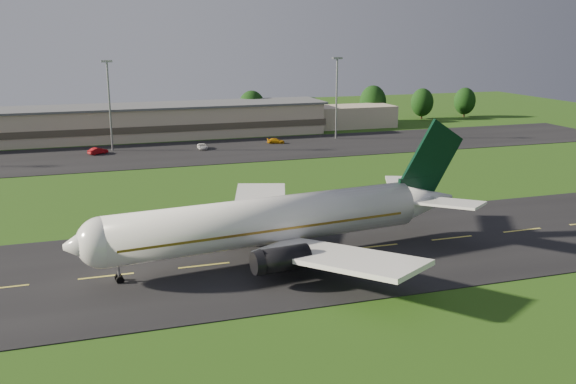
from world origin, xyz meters
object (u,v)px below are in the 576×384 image
object	(u,v)px
terminal	(114,124)
light_mast_east	(337,88)
light_mast_centre	(109,95)
service_vehicle_c	(202,146)
service_vehicle_b	(98,151)
airliner	(274,221)
service_vehicle_d	(276,141)

from	to	relation	value
terminal	light_mast_east	xyz separation A→B (m)	(53.60, -16.18, 8.75)
terminal	light_mast_centre	bearing A→B (deg)	-94.95
service_vehicle_c	service_vehicle_b	bearing A→B (deg)	-179.13
airliner	light_mast_centre	bearing A→B (deg)	93.57
light_mast_east	light_mast_centre	bearing A→B (deg)	180.00
airliner	light_mast_centre	size ratio (longest dim) A/B	2.52
airliner	service_vehicle_d	bearing A→B (deg)	66.20
airliner	terminal	world-z (taller)	airliner
terminal	service_vehicle_d	distance (m)	41.51
airliner	light_mast_east	bearing A→B (deg)	56.40
service_vehicle_b	service_vehicle_d	size ratio (longest dim) A/B	1.04
service_vehicle_d	light_mast_east	bearing A→B (deg)	-64.54
airliner	service_vehicle_b	xyz separation A→B (m)	(-17.85, 76.08, -3.84)
airliner	light_mast_centre	distance (m)	81.61
service_vehicle_c	service_vehicle_d	distance (m)	18.47
light_mast_east	service_vehicle_b	distance (m)	59.65
service_vehicle_c	service_vehicle_d	world-z (taller)	same
light_mast_centre	service_vehicle_b	world-z (taller)	light_mast_centre
terminal	light_mast_east	size ratio (longest dim) A/B	7.13
light_mast_centre	service_vehicle_b	xyz separation A→B (m)	(-3.32, -3.82, -11.91)
service_vehicle_b	light_mast_east	bearing A→B (deg)	-115.92
light_mast_east	service_vehicle_d	bearing A→B (deg)	-170.90
light_mast_centre	service_vehicle_d	bearing A→B (deg)	-4.02
service_vehicle_b	service_vehicle_c	bearing A→B (deg)	-121.82
airliner	service_vehicle_d	world-z (taller)	airliner
airliner	service_vehicle_b	bearing A→B (deg)	96.47
light_mast_centre	service_vehicle_d	distance (m)	40.17
light_mast_east	service_vehicle_c	distance (m)	37.42
light_mast_centre	service_vehicle_b	distance (m)	12.94
terminal	service_vehicle_b	bearing A→B (deg)	-103.28
airliner	service_vehicle_d	xyz separation A→B (m)	(23.70, 77.21, -3.95)
light_mast_centre	light_mast_east	size ratio (longest dim) A/B	1.00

